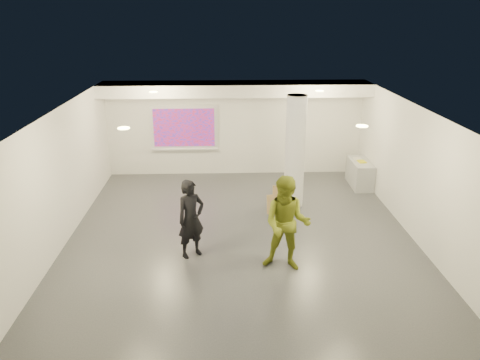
{
  "coord_description": "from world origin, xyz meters",
  "views": [
    {
      "loc": [
        -0.39,
        -9.91,
        5.01
      ],
      "look_at": [
        0.0,
        0.4,
        1.25
      ],
      "focal_mm": 35.0,
      "sensor_mm": 36.0,
      "label": 1
    }
  ],
  "objects_px": {
    "column": "(295,152)",
    "credenza": "(360,173)",
    "projection_screen": "(184,128)",
    "man": "(287,224)",
    "woman": "(191,219)"
  },
  "relations": [
    {
      "from": "projection_screen",
      "to": "man",
      "type": "height_order",
      "value": "projection_screen"
    },
    {
      "from": "column",
      "to": "man",
      "type": "xyz_separation_m",
      "value": [
        -0.63,
        -3.29,
        -0.51
      ]
    },
    {
      "from": "column",
      "to": "man",
      "type": "relative_size",
      "value": 1.51
    },
    {
      "from": "column",
      "to": "credenza",
      "type": "relative_size",
      "value": 2.27
    },
    {
      "from": "woman",
      "to": "man",
      "type": "bearing_deg",
      "value": -51.1
    },
    {
      "from": "column",
      "to": "man",
      "type": "bearing_deg",
      "value": -100.91
    },
    {
      "from": "projection_screen",
      "to": "man",
      "type": "distance_m",
      "value": 6.46
    },
    {
      "from": "column",
      "to": "credenza",
      "type": "distance_m",
      "value": 2.86
    },
    {
      "from": "man",
      "to": "projection_screen",
      "type": "bearing_deg",
      "value": 127.13
    },
    {
      "from": "man",
      "to": "credenza",
      "type": "bearing_deg",
      "value": 73.34
    },
    {
      "from": "woman",
      "to": "man",
      "type": "relative_size",
      "value": 0.87
    },
    {
      "from": "projection_screen",
      "to": "woman",
      "type": "distance_m",
      "value": 5.4
    },
    {
      "from": "column",
      "to": "projection_screen",
      "type": "xyz_separation_m",
      "value": [
        -3.1,
        2.65,
        0.03
      ]
    },
    {
      "from": "credenza",
      "to": "projection_screen",
      "type": "bearing_deg",
      "value": 167.92
    },
    {
      "from": "credenza",
      "to": "man",
      "type": "height_order",
      "value": "man"
    }
  ]
}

